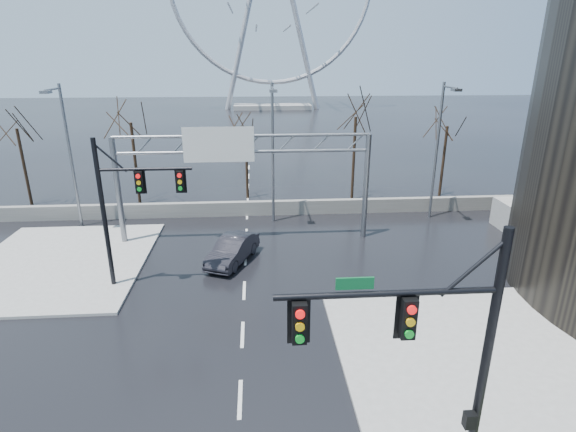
{
  "coord_description": "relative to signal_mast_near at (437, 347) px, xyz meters",
  "views": [
    {
      "loc": [
        0.78,
        -13.13,
        11.66
      ],
      "look_at": [
        2.35,
        8.32,
        4.0
      ],
      "focal_mm": 28.0,
      "sensor_mm": 36.0,
      "label": 1
    }
  ],
  "objects": [
    {
      "name": "ground",
      "position": [
        -5.14,
        4.04,
        -4.87
      ],
      "size": [
        260.0,
        260.0,
        0.0
      ],
      "primitive_type": "plane",
      "color": "black",
      "rests_on": "ground"
    },
    {
      "name": "sidewalk_right_ext",
      "position": [
        4.86,
        6.04,
        -4.8
      ],
      "size": [
        12.0,
        10.0,
        0.15
      ],
      "primitive_type": "cube",
      "color": "gray",
      "rests_on": "ground"
    },
    {
      "name": "sidewalk_far",
      "position": [
        -16.14,
        16.04,
        -4.8
      ],
      "size": [
        10.0,
        12.0,
        0.15
      ],
      "primitive_type": "cube",
      "color": "gray",
      "rests_on": "ground"
    },
    {
      "name": "barrier_wall",
      "position": [
        -5.14,
        24.04,
        -4.32
      ],
      "size": [
        52.0,
        0.5,
        1.1
      ],
      "primitive_type": "cube",
      "color": "slate",
      "rests_on": "ground"
    },
    {
      "name": "signal_mast_near",
      "position": [
        0.0,
        0.0,
        0.0
      ],
      "size": [
        5.52,
        0.41,
        8.0
      ],
      "color": "black",
      "rests_on": "ground"
    },
    {
      "name": "signal_mast_far",
      "position": [
        -11.01,
        13.0,
        -0.04
      ],
      "size": [
        4.72,
        0.41,
        8.0
      ],
      "color": "black",
      "rests_on": "ground"
    },
    {
      "name": "sign_gantry",
      "position": [
        -5.52,
        19.0,
        0.31
      ],
      "size": [
        16.36,
        0.4,
        7.6
      ],
      "color": "slate",
      "rests_on": "ground"
    },
    {
      "name": "streetlight_left",
      "position": [
        -17.14,
        22.2,
        1.01
      ],
      "size": [
        0.5,
        2.55,
        10.0
      ],
      "color": "slate",
      "rests_on": "ground"
    },
    {
      "name": "streetlight_mid",
      "position": [
        -3.14,
        22.2,
        1.01
      ],
      "size": [
        0.5,
        2.55,
        10.0
      ],
      "color": "slate",
      "rests_on": "ground"
    },
    {
      "name": "streetlight_right",
      "position": [
        8.86,
        22.2,
        1.01
      ],
      "size": [
        0.5,
        2.55,
        10.0
      ],
      "color": "slate",
      "rests_on": "ground"
    },
    {
      "name": "tree_far_left",
      "position": [
        -23.14,
        28.04,
        0.7
      ],
      "size": [
        3.5,
        3.5,
        7.0
      ],
      "color": "black",
      "rests_on": "ground"
    },
    {
      "name": "tree_left",
      "position": [
        -14.14,
        27.54,
        1.1
      ],
      "size": [
        3.75,
        3.75,
        7.5
      ],
      "color": "black",
      "rests_on": "ground"
    },
    {
      "name": "tree_center",
      "position": [
        -5.14,
        28.54,
        0.3
      ],
      "size": [
        3.25,
        3.25,
        6.5
      ],
      "color": "black",
      "rests_on": "ground"
    },
    {
      "name": "tree_right",
      "position": [
        3.86,
        27.54,
        1.34
      ],
      "size": [
        3.9,
        3.9,
        7.8
      ],
      "color": "black",
      "rests_on": "ground"
    },
    {
      "name": "tree_far_right",
      "position": [
        11.86,
        28.04,
        0.54
      ],
      "size": [
        3.4,
        3.4,
        6.8
      ],
      "color": "black",
      "rests_on": "ground"
    },
    {
      "name": "car",
      "position": [
        -5.88,
        15.66,
        -4.11
      ],
      "size": [
        3.29,
        4.91,
        1.53
      ],
      "primitive_type": "imported",
      "rotation": [
        0.0,
        0.0,
        -0.4
      ],
      "color": "black",
      "rests_on": "ground"
    }
  ]
}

